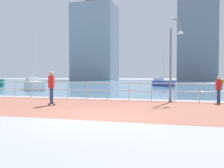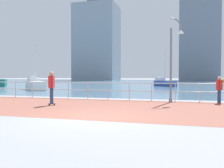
# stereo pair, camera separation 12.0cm
# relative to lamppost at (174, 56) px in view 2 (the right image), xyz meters

# --- Properties ---
(ground) EXTENTS (220.00, 220.00, 0.00)m
(ground) POSITION_rel_lamppost_xyz_m (-2.72, 33.98, -2.69)
(ground) COLOR gray
(brick_paving) EXTENTS (28.00, 7.23, 0.01)m
(brick_paving) POSITION_rel_lamppost_xyz_m (-2.72, -3.06, -2.69)
(brick_paving) COLOR #935647
(brick_paving) RESTS_ON ground
(harbor_water) EXTENTS (180.00, 88.00, 0.00)m
(harbor_water) POSITION_rel_lamppost_xyz_m (-2.72, 45.56, -2.69)
(harbor_water) COLOR slate
(harbor_water) RESTS_ON ground
(waterfront_railing) EXTENTS (25.25, 0.06, 1.11)m
(waterfront_railing) POSITION_rel_lamppost_xyz_m (-2.72, 0.56, -1.92)
(waterfront_railing) COLOR #B2BCC1
(waterfront_railing) RESTS_ON ground
(lamppost) EXTENTS (0.80, 0.40, 4.86)m
(lamppost) POSITION_rel_lamppost_xyz_m (0.00, 0.00, 0.00)
(lamppost) COLOR slate
(lamppost) RESTS_ON ground
(skateboarder) EXTENTS (0.41, 0.56, 1.76)m
(skateboarder) POSITION_rel_lamppost_xyz_m (-6.06, -3.17, -1.63)
(skateboarder) COLOR black
(skateboarder) RESTS_ON ground
(bystander) EXTENTS (0.30, 0.56, 1.51)m
(bystander) POSITION_rel_lamppost_xyz_m (2.46, 0.21, -1.81)
(bystander) COLOR navy
(bystander) RESTS_ON ground
(sailboat_blue) EXTENTS (4.06, 4.05, 6.15)m
(sailboat_blue) POSITION_rel_lamppost_xyz_m (-14.96, 8.81, -2.10)
(sailboat_blue) COLOR white
(sailboat_blue) RESTS_ON ground
(sailboat_yellow) EXTENTS (3.51, 3.52, 5.33)m
(sailboat_yellow) POSITION_rel_lamppost_xyz_m (-1.90, 22.06, -2.18)
(sailboat_yellow) COLOR #284799
(sailboat_yellow) RESTS_ON ground
(tower_concrete) EXTENTS (15.28, 12.51, 29.61)m
(tower_concrete) POSITION_rel_lamppost_xyz_m (-29.71, 71.42, 11.29)
(tower_concrete) COLOR #8493A3
(tower_concrete) RESTS_ON ground
(tower_brick) EXTENTS (13.23, 10.61, 40.76)m
(tower_brick) POSITION_rel_lamppost_xyz_m (6.43, 76.07, 16.86)
(tower_brick) COLOR slate
(tower_brick) RESTS_ON ground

